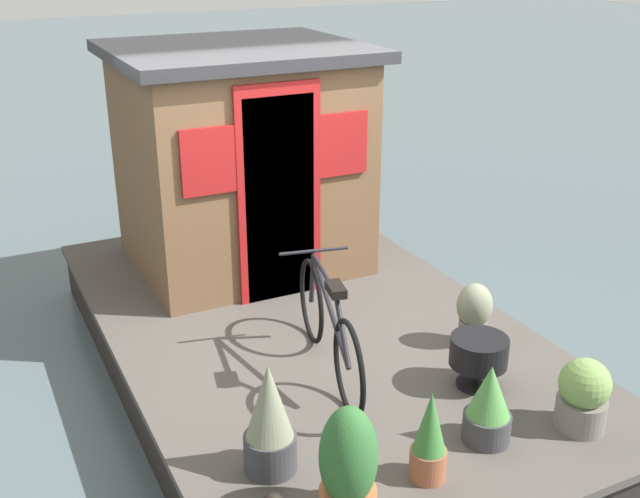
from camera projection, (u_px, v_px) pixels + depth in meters
name	position (u px, v px, depth m)	size (l,w,h in m)	color
ground_plane	(309.00, 374.00, 6.25)	(60.00, 60.00, 0.00)	#4C5B60
houseboat_deck	(309.00, 348.00, 6.16)	(5.00, 2.99, 0.48)	#4C4742
houseboat_cabin	(241.00, 157.00, 6.84)	(1.89, 2.11, 1.97)	brown
bicycle	(329.00, 327.00, 5.25)	(1.59, 0.52, 0.77)	black
potted_plant_sage	(474.00, 312.00, 5.66)	(0.26, 0.26, 0.48)	slate
potted_plant_rosemary	(489.00, 405.00, 4.58)	(0.29, 0.29, 0.51)	#38383D
potted_plant_succulent	(429.00, 438.00, 4.25)	(0.21, 0.21, 0.56)	#935138
potted_plant_ivy	(583.00, 395.00, 4.70)	(0.32, 0.32, 0.47)	slate
potted_plant_basil	(269.00, 421.00, 4.29)	(0.30, 0.30, 0.68)	#38383D
potted_plant_lavender	(348.00, 465.00, 3.98)	(0.31, 0.31, 0.65)	#B2603D
charcoal_grill	(479.00, 353.00, 5.13)	(0.39, 0.39, 0.36)	black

